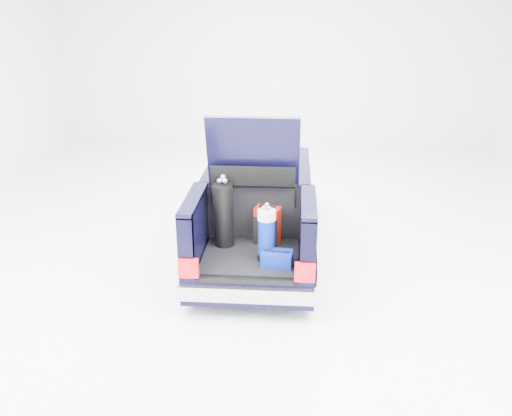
# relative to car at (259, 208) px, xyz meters

# --- Properties ---
(ground) EXTENTS (14.00, 14.00, 0.00)m
(ground) POSITION_rel_car_xyz_m (0.00, -0.11, -0.67)
(ground) COLOR white
(ground) RESTS_ON ground
(car) EXTENTS (1.87, 4.65, 2.47)m
(car) POSITION_rel_car_xyz_m (0.00, 0.00, 0.00)
(car) COLOR black
(car) RESTS_ON ground
(red_suitcase) EXTENTS (0.40, 0.31, 0.59)m
(red_suitcase) POSITION_rel_car_xyz_m (0.21, -1.19, 0.20)
(red_suitcase) COLOR #7D0C04
(red_suitcase) RESTS_ON car
(black_golf_bag) EXTENTS (0.33, 0.36, 1.03)m
(black_golf_bag) POSITION_rel_car_xyz_m (-0.41, -1.29, 0.40)
(black_golf_bag) COLOR black
(black_golf_bag) RESTS_ON car
(blue_golf_bag) EXTENTS (0.29, 0.29, 0.82)m
(blue_golf_bag) POSITION_rel_car_xyz_m (0.22, -1.71, 0.30)
(blue_golf_bag) COLOR black
(blue_golf_bag) RESTS_ON car
(blue_duffel) EXTENTS (0.43, 0.31, 0.21)m
(blue_duffel) POSITION_rel_car_xyz_m (0.37, -1.86, 0.03)
(blue_duffel) COLOR navy
(blue_duffel) RESTS_ON car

